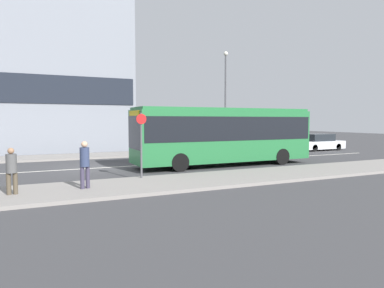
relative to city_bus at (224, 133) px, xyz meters
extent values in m
plane|color=#3A3A3D|center=(-7.10, 1.98, -1.91)|extent=(120.00, 120.00, 0.00)
cube|color=gray|center=(-7.10, -4.27, -1.84)|extent=(44.00, 3.50, 0.13)
cube|color=gray|center=(-7.10, 8.23, -1.84)|extent=(44.00, 3.50, 0.13)
cube|color=silver|center=(-7.10, 1.98, -1.91)|extent=(41.80, 0.16, 0.01)
cube|color=gray|center=(-8.27, 13.52, 7.23)|extent=(12.58, 4.08, 18.28)
cube|color=#1E232D|center=(-8.27, 11.45, 3.12)|extent=(12.08, 0.08, 2.20)
cube|color=#236B38|center=(0.01, 0.00, -0.16)|extent=(10.62, 2.55, 2.87)
cube|color=black|center=(0.01, 0.00, 0.27)|extent=(10.40, 2.58, 1.32)
cube|color=#236B38|center=(0.01, 0.00, 1.34)|extent=(10.46, 2.35, 0.14)
cube|color=black|center=(-5.32, 0.00, 0.10)|extent=(0.05, 2.25, 1.72)
cube|color=yellow|center=(-5.32, 0.00, 1.06)|extent=(0.04, 1.79, 0.32)
cylinder|color=black|center=(-3.28, -1.16, -1.43)|extent=(0.96, 0.28, 0.96)
cylinder|color=black|center=(-3.28, 1.16, -1.43)|extent=(0.96, 0.28, 0.96)
cylinder|color=black|center=(3.30, -1.16, -1.43)|extent=(0.96, 0.28, 0.96)
cylinder|color=black|center=(3.30, 1.16, -1.43)|extent=(0.96, 0.28, 0.96)
cube|color=black|center=(7.78, 5.41, -1.42)|extent=(4.25, 1.68, 0.68)
cube|color=#21262B|center=(7.65, 5.41, -0.86)|extent=(2.34, 1.48, 0.44)
cylinder|color=black|center=(9.10, 4.66, -1.61)|extent=(0.60, 0.18, 0.60)
cylinder|color=black|center=(9.10, 6.16, -1.61)|extent=(0.60, 0.18, 0.60)
cylinder|color=black|center=(6.46, 4.66, -1.61)|extent=(0.60, 0.18, 0.60)
cylinder|color=black|center=(6.46, 6.16, -1.61)|extent=(0.60, 0.18, 0.60)
cube|color=silver|center=(12.86, 5.32, -1.42)|extent=(4.43, 1.87, 0.68)
cube|color=#21262B|center=(12.73, 5.32, -0.77)|extent=(2.43, 1.65, 0.62)
cylinder|color=black|center=(14.23, 4.47, -1.61)|extent=(0.60, 0.18, 0.60)
cylinder|color=black|center=(14.23, 6.17, -1.61)|extent=(0.60, 0.18, 0.60)
cylinder|color=black|center=(11.49, 4.47, -1.61)|extent=(0.60, 0.18, 0.60)
cylinder|color=black|center=(11.49, 6.17, -1.61)|extent=(0.60, 0.18, 0.60)
cylinder|color=#4C4233|center=(-10.86, -4.32, -1.41)|extent=(0.15, 0.15, 0.73)
cylinder|color=#4C4233|center=(-10.66, -4.30, -1.41)|extent=(0.15, 0.15, 0.73)
cylinder|color=#4C4C4C|center=(-10.76, -4.31, -0.72)|extent=(0.34, 0.34, 0.64)
sphere|color=#936B4C|center=(-10.76, -4.31, -0.30)|extent=(0.21, 0.21, 0.21)
cylinder|color=#383347|center=(-8.49, -4.32, -1.37)|extent=(0.15, 0.15, 0.81)
cylinder|color=#383347|center=(-8.29, -4.29, -1.37)|extent=(0.15, 0.15, 0.81)
cylinder|color=#2D3856|center=(-8.39, -4.31, -0.62)|extent=(0.34, 0.34, 0.70)
sphere|color=tan|center=(-8.39, -4.31, -0.15)|extent=(0.23, 0.23, 0.23)
cylinder|color=#4C4C51|center=(-5.83, -2.89, -0.37)|extent=(0.09, 0.09, 2.83)
cylinder|color=red|center=(-5.83, -2.95, 0.78)|extent=(0.44, 0.03, 0.44)
cylinder|color=#4C4C51|center=(4.44, 7.34, 2.14)|extent=(0.14, 0.14, 7.84)
sphere|color=silver|center=(4.44, 7.34, 6.17)|extent=(0.36, 0.36, 0.36)
camera|label=1|loc=(-10.09, -17.21, 0.72)|focal=32.00mm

